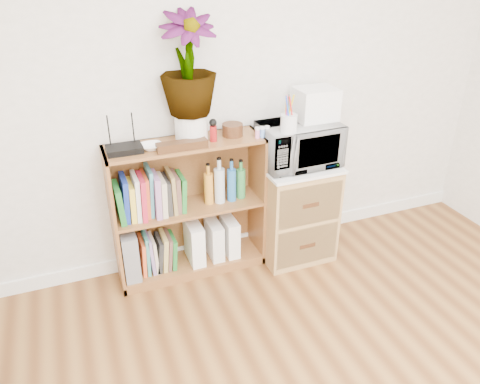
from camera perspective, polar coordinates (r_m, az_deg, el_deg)
skirting_board at (r=3.55m, az=-1.04°, el=-6.01°), size 4.00×0.02×0.10m
bookshelf at (r=3.13m, az=-6.26°, el=-2.10°), size 1.00×0.30×0.95m
wicker_unit at (r=3.37m, az=6.60°, el=-2.26°), size 0.50×0.45×0.70m
microwave at (r=3.13m, az=7.18°, el=5.80°), size 0.52×0.36×0.28m
pen_cup at (r=2.91m, az=5.96°, el=8.30°), size 0.10×0.10×0.11m
small_appliance at (r=3.16m, az=9.16°, el=10.57°), size 0.26×0.22×0.21m
router at (r=2.84m, az=-13.92°, el=5.10°), size 0.21×0.14×0.04m
white_bowl at (r=2.85m, az=-10.74°, el=5.47°), size 0.13×0.13×0.03m
plant_pot at (r=2.92m, az=-5.96°, el=7.85°), size 0.20×0.20×0.17m
potted_plant at (r=2.81m, az=-6.36°, el=15.24°), size 0.34×0.34×0.60m
trinket_box at (r=2.81m, az=-7.08°, el=5.66°), size 0.31×0.08×0.05m
kokeshi_doll at (r=2.91m, az=-3.28°, el=7.12°), size 0.04×0.04×0.10m
wooden_bowl at (r=3.00m, az=-0.92°, el=7.61°), size 0.13×0.13×0.08m
paint_jars at (r=2.98m, az=2.72°, el=7.17°), size 0.11×0.04×0.06m
file_box at (r=3.19m, az=-13.39°, el=-7.12°), size 0.10×0.27×0.33m
magazine_holder_left at (r=3.26m, az=-5.60°, el=-6.06°), size 0.09×0.24×0.29m
magazine_holder_mid at (r=3.30m, az=-3.16°, el=-5.77°), size 0.08×0.21×0.27m
magazine_holder_right at (r=3.33m, az=-1.28°, el=-5.36°), size 0.09×0.22×0.27m
cookbooks at (r=3.01m, az=-10.98°, el=-0.36°), size 0.44×0.20×0.31m
liquor_bottles at (r=3.11m, az=-1.98°, el=1.42°), size 0.29×0.07×0.31m
lower_books at (r=3.24m, az=-10.09°, el=-7.18°), size 0.24×0.19×0.28m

